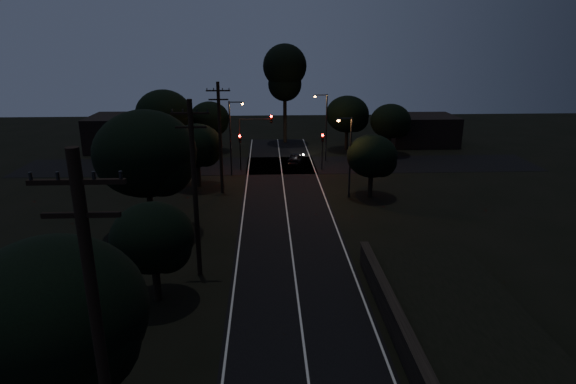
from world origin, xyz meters
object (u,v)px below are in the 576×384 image
utility_pole_far (220,136)px  car (296,158)px  signal_right (322,145)px  streetlight_b (325,123)px  utility_pole_mid (195,188)px  streetlight_c (349,152)px  signal_mast (255,132)px  utility_pole_near (103,366)px  signal_left (240,146)px  streetlight_a (232,133)px  tall_pine (285,72)px

utility_pole_far → car: utility_pole_far is taller
signal_right → streetlight_b: (0.71, 4.01, 1.80)m
utility_pole_mid → streetlight_b: bearing=68.7°
streetlight_b → streetlight_c: (0.52, -14.00, -0.29)m
signal_mast → car: bearing=31.1°
streetlight_b → car: (-3.52, -1.17, -3.99)m
car → utility_pole_far: bearing=68.3°
signal_right → utility_pole_far: bearing=-143.0°
utility_pole_near → signal_left: utility_pole_near is taller
streetlight_a → streetlight_b: 12.19m
tall_pine → signal_mast: bearing=-104.6°
tall_pine → streetlight_b: (4.31, -11.00, -5.14)m
utility_pole_mid → tall_pine: tall_pine is taller
utility_pole_mid → streetlight_b: 31.15m
streetlight_c → streetlight_b: bearing=92.1°
utility_pole_near → streetlight_c: (11.83, 32.00, -1.89)m
signal_left → signal_mast: 2.26m
signal_left → streetlight_a: (-0.71, -1.99, 1.80)m
car → utility_pole_near: bearing=94.2°
signal_right → car: size_ratio=1.08×
utility_pole_near → utility_pole_far: size_ratio=1.14×
signal_left → streetlight_c: size_ratio=0.55×
signal_right → streetlight_b: 4.45m
signal_mast → utility_pole_mid: bearing=-97.0°
signal_left → streetlight_b: 10.84m
utility_pole_near → tall_pine: 57.54m
car → utility_pole_mid: bearing=88.4°
utility_pole_far → tall_pine: 24.42m
signal_mast → streetlight_b: streetlight_b is taller
utility_pole_far → streetlight_b: bearing=46.7°
utility_pole_mid → tall_pine: (7.00, 40.00, 4.03)m
signal_left → streetlight_a: 2.77m
utility_pole_near → car: (7.79, 44.83, -5.60)m
utility_pole_near → tall_pine: size_ratio=0.88×
utility_pole_mid → streetlight_a: bearing=88.3°
utility_pole_near → car: 45.85m
tall_pine → signal_left: (-5.60, -15.01, -6.94)m
signal_left → utility_pole_near: bearing=-91.9°
signal_left → streetlight_a: size_ratio=0.51×
signal_right → car: 4.56m
signal_left → signal_right: size_ratio=1.00×
tall_pine → streetlight_a: bearing=-110.4°
tall_pine → streetlight_c: (4.83, -25.00, -5.42)m
utility_pole_mid → signal_left: size_ratio=2.68×
utility_pole_near → signal_mast: bearing=85.8°
utility_pole_far → signal_right: (10.60, 7.99, -2.65)m
tall_pine → signal_right: (3.60, -15.01, -6.94)m
tall_pine → streetlight_c: size_ratio=1.81×
streetlight_b → streetlight_c: streetlight_b is taller
signal_left → streetlight_b: size_ratio=0.51×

